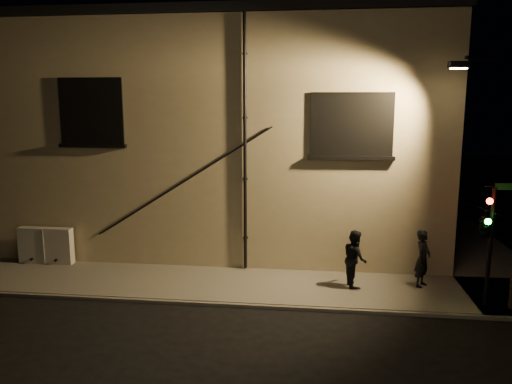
# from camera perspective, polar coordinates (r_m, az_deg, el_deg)

# --- Properties ---
(ground) EXTENTS (90.00, 90.00, 0.00)m
(ground) POSITION_cam_1_polar(r_m,az_deg,el_deg) (14.30, 4.43, -13.20)
(ground) COLOR black
(sidewalk) EXTENTS (21.00, 16.00, 0.12)m
(sidewalk) POSITION_cam_1_polar(r_m,az_deg,el_deg) (18.40, 8.89, -7.73)
(sidewalk) COLOR #5A5851
(sidewalk) RESTS_ON ground
(building) EXTENTS (16.20, 12.23, 8.80)m
(building) POSITION_cam_1_polar(r_m,az_deg,el_deg) (22.44, -2.10, 6.88)
(building) COLOR tan
(building) RESTS_ON ground
(utility_cabinet) EXTENTS (1.93, 0.32, 1.27)m
(utility_cabinet) POSITION_cam_1_polar(r_m,az_deg,el_deg) (19.02, -22.88, -5.65)
(utility_cabinet) COLOR #B9B7B0
(utility_cabinet) RESTS_ON sidewalk
(pedestrian_a) EXTENTS (0.69, 0.77, 1.76)m
(pedestrian_a) POSITION_cam_1_polar(r_m,az_deg,el_deg) (16.12, 18.51, -7.21)
(pedestrian_a) COLOR black
(pedestrian_a) RESTS_ON sidewalk
(pedestrian_b) EXTENTS (0.81, 0.96, 1.75)m
(pedestrian_b) POSITION_cam_1_polar(r_m,az_deg,el_deg) (15.62, 11.24, -7.44)
(pedestrian_b) COLOR black
(pedestrian_b) RESTS_ON sidewalk
(traffic_signal) EXTENTS (1.34, 2.03, 3.44)m
(traffic_signal) POSITION_cam_1_polar(r_m,az_deg,el_deg) (14.76, 24.73, -3.43)
(traffic_signal) COLOR black
(traffic_signal) RESTS_ON sidewalk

